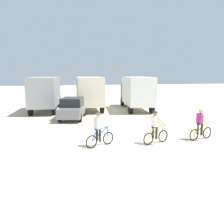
# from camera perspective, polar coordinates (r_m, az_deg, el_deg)

# --- Properties ---
(ground_plane) EXTENTS (120.00, 120.00, 0.00)m
(ground_plane) POSITION_cam_1_polar(r_m,az_deg,el_deg) (12.05, 1.08, -8.26)
(ground_plane) COLOR beige
(box_truck_grey_hauler) EXTENTS (2.90, 6.92, 3.35)m
(box_truck_grey_hauler) POSITION_cam_1_polar(r_m,az_deg,el_deg) (23.23, -16.43, 4.81)
(box_truck_grey_hauler) COLOR #9E9EA3
(box_truck_grey_hauler) RESTS_ON ground
(box_truck_cream_rv) EXTENTS (2.54, 6.81, 3.35)m
(box_truck_cream_rv) POSITION_cam_1_polar(r_m,az_deg,el_deg) (23.31, -5.87, 5.17)
(box_truck_cream_rv) COLOR beige
(box_truck_cream_rv) RESTS_ON ground
(box_truck_white_box) EXTENTS (3.04, 6.95, 3.35)m
(box_truck_white_box) POSITION_cam_1_polar(r_m,az_deg,el_deg) (23.38, 6.17, 5.18)
(box_truck_white_box) COLOR white
(box_truck_white_box) RESTS_ON ground
(sedan_parked) EXTENTS (2.63, 4.48, 1.76)m
(sedan_parked) POSITION_cam_1_polar(r_m,az_deg,el_deg) (18.84, -9.91, 0.94)
(sedan_parked) COLOR slate
(sedan_parked) RESTS_ON ground
(cyclist_orange_shirt) EXTENTS (1.58, 0.86, 1.82)m
(cyclist_orange_shirt) POSITION_cam_1_polar(r_m,az_deg,el_deg) (11.55, -3.29, -4.71)
(cyclist_orange_shirt) COLOR black
(cyclist_orange_shirt) RESTS_ON ground
(cyclist_cowboy_hat) EXTENTS (1.65, 0.74, 1.82)m
(cyclist_cowboy_hat) POSITION_cam_1_polar(r_m,az_deg,el_deg) (12.20, 10.91, -4.09)
(cyclist_cowboy_hat) COLOR black
(cyclist_cowboy_hat) RESTS_ON ground
(cyclist_near_camera) EXTENTS (1.68, 0.65, 1.82)m
(cyclist_near_camera) POSITION_cam_1_polar(r_m,az_deg,el_deg) (13.64, 21.46, -3.13)
(cyclist_near_camera) COLOR black
(cyclist_near_camera) RESTS_ON ground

